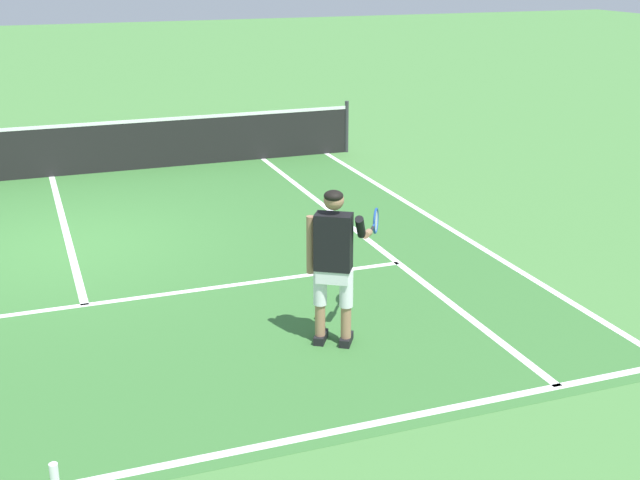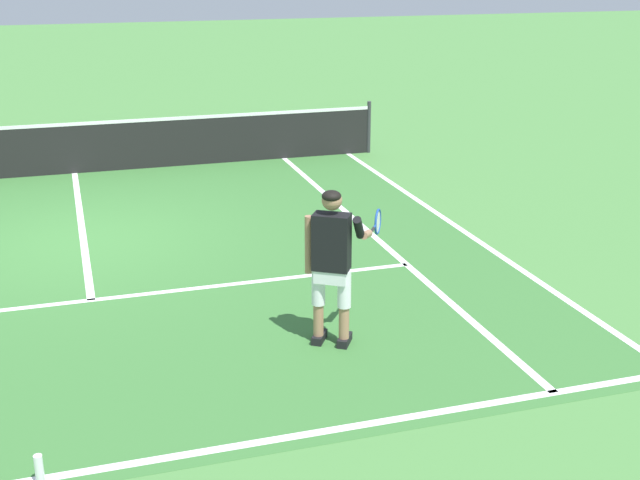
{
  "view_description": "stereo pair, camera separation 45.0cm",
  "coord_description": "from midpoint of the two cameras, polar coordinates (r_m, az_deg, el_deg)",
  "views": [
    {
      "loc": [
        -0.55,
        -11.9,
        3.99
      ],
      "look_at": [
        2.4,
        -3.91,
        1.05
      ],
      "focal_mm": 47.07,
      "sensor_mm": 36.0,
      "label": 1
    },
    {
      "loc": [
        -0.12,
        -12.05,
        3.99
      ],
      "look_at": [
        2.4,
        -3.91,
        1.05
      ],
      "focal_mm": 47.07,
      "sensor_mm": 36.0,
      "label": 2
    }
  ],
  "objects": [
    {
      "name": "tennis_player",
      "position": [
        8.7,
        2.36,
        -1.16
      ],
      "size": [
        1.06,
        0.89,
        1.71
      ],
      "color": "black",
      "rests_on": "ground"
    },
    {
      "name": "tennis_ball_near_feet",
      "position": [
        9.63,
        1.25,
        -5.24
      ],
      "size": [
        0.07,
        0.07,
        0.07
      ],
      "primitive_type": "sphere",
      "color": "#CCE02D",
      "rests_on": "ground"
    },
    {
      "name": "line_doubles_right",
      "position": [
        13.11,
        10.07,
        1.03
      ],
      "size": [
        0.1,
        10.02,
        0.01
      ],
      "primitive_type": "cube",
      "color": "white",
      "rests_on": "ground"
    },
    {
      "name": "line_service",
      "position": [
        10.45,
        -14.11,
        -4.0
      ],
      "size": [
        8.23,
        0.1,
        0.01
      ],
      "primitive_type": "cube",
      "color": "white",
      "rests_on": "ground"
    },
    {
      "name": "court_inner_surface",
      "position": [
        11.75,
        -14.56,
        -1.45
      ],
      "size": [
        10.98,
        10.42,
        0.0
      ],
      "primitive_type": "cube",
      "color": "#387033",
      "rests_on": "ground"
    },
    {
      "name": "line_centre_service",
      "position": [
        13.46,
        -15.02,
        1.15
      ],
      "size": [
        0.1,
        6.4,
        0.01
      ],
      "primitive_type": "cube",
      "color": "white",
      "rests_on": "ground"
    },
    {
      "name": "tennis_net",
      "position": [
        16.43,
        -15.75,
        6.06
      ],
      "size": [
        11.96,
        0.08,
        1.07
      ],
      "color": "#333338",
      "rests_on": "ground"
    },
    {
      "name": "line_baseline",
      "position": [
        7.24,
        -12.11,
        -14.87
      ],
      "size": [
        10.98,
        0.1,
        0.01
      ],
      "primitive_type": "cube",
      "color": "white",
      "rests_on": "ground"
    },
    {
      "name": "line_singles_right",
      "position": [
        12.56,
        4.47,
        0.47
      ],
      "size": [
        0.1,
        10.02,
        0.01
      ],
      "primitive_type": "cube",
      "color": "white",
      "rests_on": "ground"
    },
    {
      "name": "water_bottle",
      "position": [
        7.11,
        -16.78,
        -14.77
      ],
      "size": [
        0.07,
        0.07,
        0.26
      ],
      "primitive_type": "cylinder",
      "color": "white",
      "rests_on": "ground"
    },
    {
      "name": "ground_plane",
      "position": [
        12.63,
        -14.81,
        -0.03
      ],
      "size": [
        80.0,
        80.0,
        0.0
      ],
      "primitive_type": "plane",
      "color": "#477F3D"
    }
  ]
}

